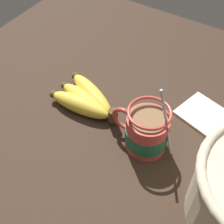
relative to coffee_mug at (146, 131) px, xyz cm
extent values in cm
cube|color=#332319|center=(3.84, 3.62, -5.51)|extent=(101.24, 101.24, 2.54)
cylinder|color=#B23D33|center=(-0.14, 0.00, -0.23)|extent=(8.13, 8.13, 8.03)
cylinder|color=#195638|center=(-0.14, 0.00, -0.82)|extent=(8.33, 8.33, 3.42)
torus|color=#B23D33|center=(4.86, 0.00, 0.64)|extent=(5.59, 0.90, 5.59)
cylinder|color=#846042|center=(-0.14, 0.00, 3.89)|extent=(6.93, 6.93, 0.40)
torus|color=#B23D33|center=(-0.14, 0.00, 5.53)|extent=(8.13, 8.13, 0.60)
cylinder|color=#B2B2B7|center=(-3.55, 0.00, 4.56)|extent=(4.46, 0.50, 14.74)
ellipsoid|color=#B2B2B7|center=(-1.56, 0.00, -2.74)|extent=(3.00, 2.00, 0.80)
cylinder|color=#4C381E|center=(8.16, -1.16, -1.55)|extent=(2.00, 2.00, 3.00)
ellipsoid|color=gold|center=(15.83, -4.51, -2.36)|extent=(15.01, 9.36, 3.77)
sphere|color=#4C381E|center=(22.58, -7.46, -2.36)|extent=(1.70, 1.70, 1.70)
ellipsoid|color=gold|center=(16.04, -2.48, -2.50)|extent=(14.36, 5.76, 3.49)
sphere|color=#4C381E|center=(22.93, -3.64, -2.50)|extent=(1.57, 1.57, 1.57)
ellipsoid|color=gold|center=(16.10, -0.53, -2.33)|extent=(14.19, 4.91, 3.82)
sphere|color=#4C381E|center=(23.05, 0.03, -2.33)|extent=(1.72, 1.72, 1.72)
cube|color=beige|center=(-8.50, -13.21, -3.94)|extent=(14.73, 12.05, 0.60)
camera|label=1|loc=(-13.84, 34.21, 46.80)|focal=50.00mm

